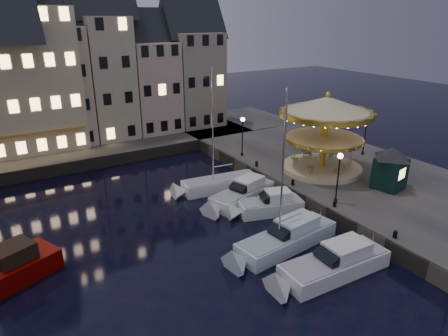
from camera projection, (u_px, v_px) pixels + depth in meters
ground at (270, 247)px, 28.17m from camera, size 160.00×160.00×0.00m
quay_east at (347, 174)px, 39.50m from camera, size 16.00×56.00×1.30m
quay_north at (69, 150)px, 46.44m from camera, size 44.00×12.00×1.30m
quaywall_e at (283, 191)px, 35.63m from camera, size 0.15×44.00×1.30m
quaywall_n at (100, 162)px, 42.61m from camera, size 48.00×0.15×1.30m
streetlamp_b at (339, 171)px, 31.02m from camera, size 0.44×0.44×4.17m
streetlamp_c at (242, 131)px, 41.80m from camera, size 0.44×0.44×4.17m
streetlamp_d at (366, 130)px, 42.08m from camera, size 0.44×0.44×4.17m
bollard_a at (395, 234)px, 26.79m from camera, size 0.30×0.30×0.57m
bollard_b at (335, 203)px, 31.19m from camera, size 0.30×0.30×0.57m
bollard_c at (293, 182)px, 35.18m from camera, size 0.30×0.30×0.57m
bollard_d at (257, 163)px, 39.58m from camera, size 0.30×0.30×0.57m
townhouse_nc at (56, 77)px, 45.14m from camera, size 6.82×8.00×14.80m
townhouse_nd at (106, 70)px, 47.74m from camera, size 5.50×8.00×15.80m
townhouse_ne at (150, 79)px, 50.91m from camera, size 6.16×8.00×12.80m
townhouse_nf at (192, 72)px, 53.66m from camera, size 6.82×8.00×13.80m
motorboat_b at (330, 266)px, 24.96m from camera, size 8.43×2.71×2.15m
motorboat_c at (283, 240)px, 27.84m from camera, size 9.04×3.27×11.95m
motorboat_d at (266, 206)px, 32.80m from camera, size 6.31×3.49×2.15m
motorboat_e at (240, 196)px, 34.78m from camera, size 7.75×4.25×2.15m
motorboat_f at (215, 185)px, 37.22m from camera, size 8.26×2.96×10.91m
carousel at (326, 120)px, 36.95m from camera, size 8.67×8.67×7.58m
ticket_kiosk at (392, 161)px, 33.80m from camera, size 3.61×3.61×4.24m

